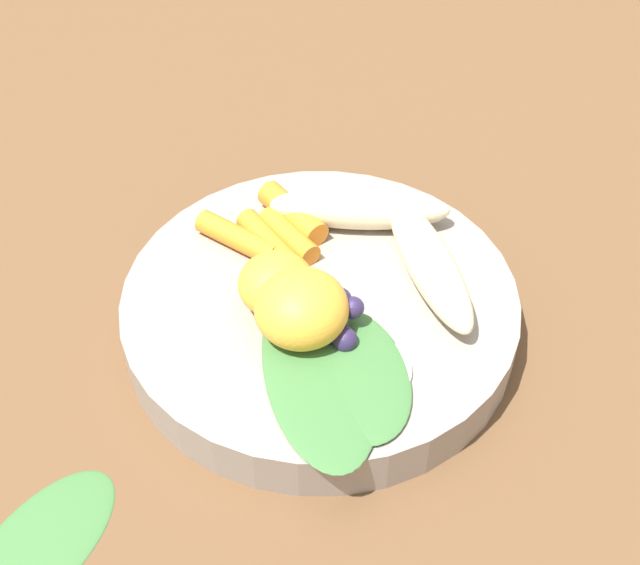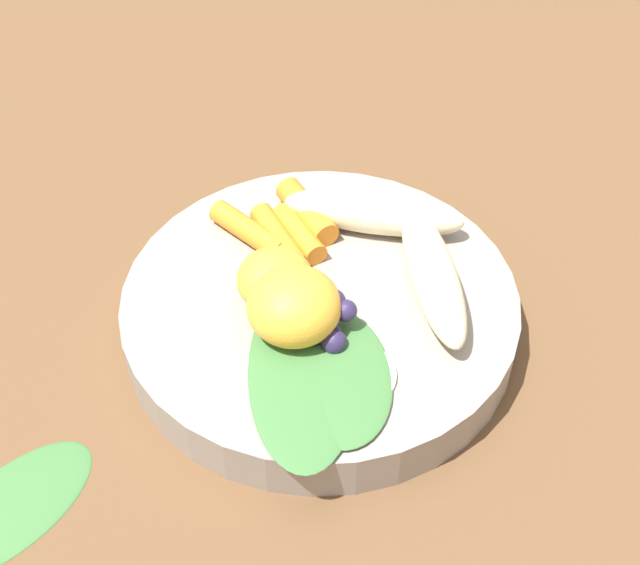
{
  "view_description": "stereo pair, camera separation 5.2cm",
  "coord_description": "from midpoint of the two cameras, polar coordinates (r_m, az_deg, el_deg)",
  "views": [
    {
      "loc": [
        0.04,
        0.37,
        0.41
      ],
      "look_at": [
        0.0,
        0.0,
        0.04
      ],
      "focal_mm": 48.29,
      "sensor_mm": 36.0,
      "label": 1
    },
    {
      "loc": [
        -0.01,
        0.37,
        0.41
      ],
      "look_at": [
        0.0,
        0.0,
        0.04
      ],
      "focal_mm": 48.29,
      "sensor_mm": 36.0,
      "label": 2
    }
  ],
  "objects": [
    {
      "name": "kale_leaf_stray",
      "position": [
        0.49,
        -16.91,
        -14.13
      ],
      "size": [
        0.1,
        0.11,
        0.01
      ],
      "primitive_type": "ellipsoid",
      "rotation": [
        0.0,
        0.0,
        0.92
      ],
      "color": "#3D7038",
      "rests_on": "ground_plane"
    },
    {
      "name": "coconut_shred_patch",
      "position": [
        0.49,
        5.34,
        -6.27
      ],
      "size": [
        0.05,
        0.05,
        0.0
      ],
      "primitive_type": "cylinder",
      "color": "white",
      "rests_on": "bowl"
    },
    {
      "name": "carrot_mid_left",
      "position": [
        0.56,
        1.26,
        3.14
      ],
      "size": [
        0.04,
        0.05,
        0.02
      ],
      "primitive_type": "cylinder",
      "rotation": [
        0.0,
        1.57,
        5.27
      ],
      "color": "orange",
      "rests_on": "bowl"
    },
    {
      "name": "carrot_rear",
      "position": [
        0.56,
        -2.1,
        3.33
      ],
      "size": [
        0.06,
        0.05,
        0.02
      ],
      "primitive_type": "cylinder",
      "rotation": [
        0.0,
        1.57,
        5.57
      ],
      "color": "orange",
      "rests_on": "bowl"
    },
    {
      "name": "carrot_mid_right",
      "position": [
        0.55,
        -0.1,
        2.85
      ],
      "size": [
        0.04,
        0.06,
        0.02
      ],
      "primitive_type": "cylinder",
      "rotation": [
        0.0,
        1.57,
        5.21
      ],
      "color": "orange",
      "rests_on": "bowl"
    },
    {
      "name": "banana_peeled_right",
      "position": [
        0.53,
        10.31,
        0.39
      ],
      "size": [
        0.05,
        0.12,
        0.03
      ],
      "primitive_type": "ellipsoid",
      "rotation": [
        0.0,
        0.0,
        4.9
      ],
      "color": "beige",
      "rests_on": "bowl"
    },
    {
      "name": "orange_segment_near",
      "position": [
        0.49,
        1.28,
        -1.73
      ],
      "size": [
        0.06,
        0.06,
        0.04
      ],
      "primitive_type": "ellipsoid",
      "color": "#F4A833",
      "rests_on": "bowl"
    },
    {
      "name": "bowl",
      "position": [
        0.54,
        2.76,
        -2.06
      ],
      "size": [
        0.25,
        0.25,
        0.03
      ],
      "primitive_type": "cylinder",
      "color": "gray",
      "rests_on": "ground_plane"
    },
    {
      "name": "kale_leaf_right",
      "position": [
        0.49,
        4.1,
        -6.22
      ],
      "size": [
        0.08,
        0.11,
        0.01
      ],
      "primitive_type": "ellipsoid",
      "rotation": [
        0.0,
        0.0,
        8.0
      ],
      "color": "#3D7038",
      "rests_on": "bowl"
    },
    {
      "name": "banana_peeled_left",
      "position": [
        0.57,
        6.21,
        4.51
      ],
      "size": [
        0.12,
        0.05,
        0.03
      ],
      "primitive_type": "ellipsoid",
      "rotation": [
        0.0,
        0.0,
        6.13
      ],
      "color": "beige",
      "rests_on": "bowl"
    },
    {
      "name": "carrot_front",
      "position": [
        0.57,
        1.73,
        4.6
      ],
      "size": [
        0.04,
        0.06,
        0.02
      ],
      "primitive_type": "cylinder",
      "rotation": [
        0.0,
        1.57,
        5.26
      ],
      "color": "orange",
      "rests_on": "bowl"
    },
    {
      "name": "ground_plane",
      "position": [
        0.55,
        2.71,
        -3.17
      ],
      "size": [
        2.4,
        2.4,
        0.0
      ],
      "primitive_type": "plane",
      "color": "brown"
    },
    {
      "name": "orange_segment_far",
      "position": [
        0.51,
        -0.09,
        0.06
      ],
      "size": [
        0.05,
        0.05,
        0.03
      ],
      "primitive_type": "ellipsoid",
      "color": "#F4A833",
      "rests_on": "bowl"
    },
    {
      "name": "kale_leaf_left",
      "position": [
        0.49,
        1.94,
        -5.91
      ],
      "size": [
        0.07,
        0.14,
        0.01
      ],
      "primitive_type": "ellipsoid",
      "rotation": [
        0.0,
        0.0,
        7.93
      ],
      "color": "#3D7038",
      "rests_on": "bowl"
    },
    {
      "name": "blueberry_pile",
      "position": [
        0.5,
        3.54,
        -2.92
      ],
      "size": [
        0.05,
        0.04,
        0.03
      ],
      "color": "#2D234C",
      "rests_on": "bowl"
    }
  ]
}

